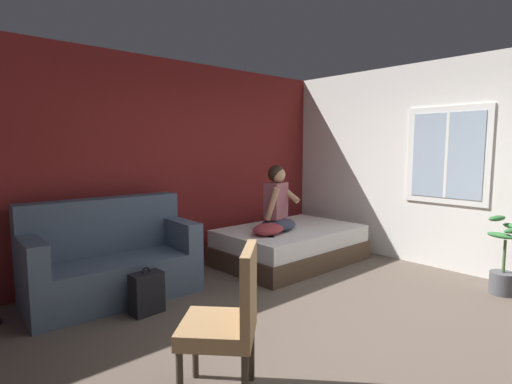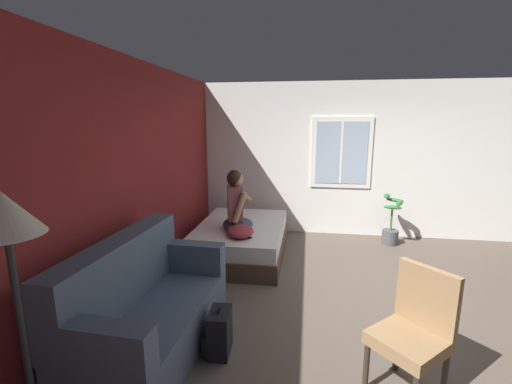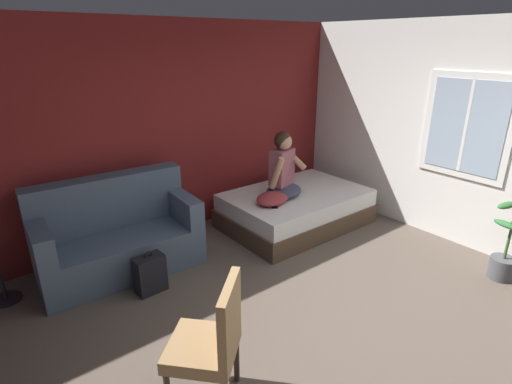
% 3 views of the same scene
% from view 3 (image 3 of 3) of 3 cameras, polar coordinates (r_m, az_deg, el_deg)
% --- Properties ---
extents(ground_plane, '(40.00, 40.00, 0.00)m').
position_cam_3_polar(ground_plane, '(3.86, 13.42, -18.95)').
color(ground_plane, brown).
extents(wall_back_accent, '(9.81, 0.16, 2.70)m').
position_cam_3_polar(wall_back_accent, '(5.37, -10.35, 8.81)').
color(wall_back_accent, maroon).
rests_on(wall_back_accent, ground).
extents(wall_side_with_window, '(0.19, 7.07, 2.70)m').
position_cam_3_polar(wall_side_with_window, '(5.34, 31.84, 5.98)').
color(wall_side_with_window, silver).
rests_on(wall_side_with_window, ground).
extents(bed, '(1.96, 1.31, 0.48)m').
position_cam_3_polar(bed, '(5.61, 5.71, -2.37)').
color(bed, '#4C3828').
rests_on(bed, ground).
extents(couch, '(1.74, 0.90, 1.04)m').
position_cam_3_polar(couch, '(4.72, -19.16, -6.01)').
color(couch, '#47566B').
rests_on(couch, ground).
extents(side_chair, '(0.65, 0.65, 0.98)m').
position_cam_3_polar(side_chair, '(2.90, -6.33, -20.27)').
color(side_chair, '#382D23').
rests_on(side_chair, ground).
extents(person_seated, '(0.62, 0.57, 0.88)m').
position_cam_3_polar(person_seated, '(5.25, 3.90, 3.05)').
color(person_seated, '#383D51').
rests_on(person_seated, bed).
extents(backpack, '(0.31, 0.25, 0.46)m').
position_cam_3_polar(backpack, '(4.31, -14.95, -11.27)').
color(backpack, black).
rests_on(backpack, ground).
extents(throw_pillow, '(0.56, 0.47, 0.14)m').
position_cam_3_polar(throw_pillow, '(5.10, 2.35, -0.91)').
color(throw_pillow, '#993338').
rests_on(throw_pillow, bed).
extents(cell_phone, '(0.13, 0.16, 0.01)m').
position_cam_3_polar(cell_phone, '(5.02, 2.61, -2.04)').
color(cell_phone, black).
rests_on(cell_phone, bed).
extents(potted_plant, '(0.39, 0.37, 0.85)m').
position_cam_3_polar(potted_plant, '(5.08, 32.06, -7.44)').
color(potted_plant, '#4C4C51').
rests_on(potted_plant, ground).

